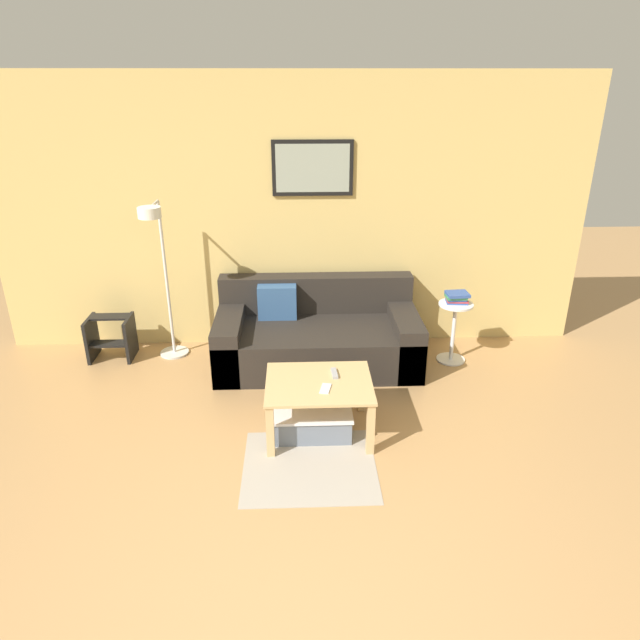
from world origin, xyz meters
name	(u,v)px	position (x,y,z in m)	size (l,w,h in m)	color
wall_back	(292,216)	(0.00, 3.51, 1.28)	(5.60, 0.09, 2.55)	#D6B76B
area_rug	(310,466)	(0.11, 1.43, 0.00)	(0.92, 0.83, 0.01)	#A39989
couch	(317,336)	(0.21, 3.02, 0.26)	(1.84, 0.94, 0.74)	#28231E
coffee_table	(319,392)	(0.19, 1.85, 0.34)	(0.78, 0.65, 0.43)	tan
storage_bin	(313,422)	(0.14, 1.82, 0.10)	(0.59, 0.36, 0.21)	slate
floor_lamp	(160,263)	(-1.17, 3.04, 0.98)	(0.27, 0.56, 1.50)	silver
side_table	(454,327)	(1.49, 2.98, 0.34)	(0.32, 0.32, 0.58)	white
book_stack	(457,297)	(1.49, 2.99, 0.63)	(0.21, 0.18, 0.10)	#335199
remote_control	(334,373)	(0.31, 1.96, 0.44)	(0.04, 0.15, 0.02)	#99999E
cell_phone	(325,388)	(0.23, 1.75, 0.43)	(0.07, 0.14, 0.01)	silver
step_stool	(111,336)	(-1.74, 3.17, 0.22)	(0.40, 0.33, 0.41)	black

